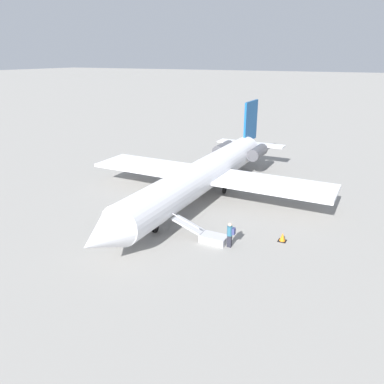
{
  "coord_description": "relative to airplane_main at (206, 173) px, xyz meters",
  "views": [
    {
      "loc": [
        27.94,
        13.31,
        11.94
      ],
      "look_at": [
        3.46,
        0.85,
        1.93
      ],
      "focal_mm": 35.0,
      "sensor_mm": 36.0,
      "label": 1
    }
  ],
  "objects": [
    {
      "name": "ground_plane",
      "position": [
        0.97,
        -0.01,
        -2.18
      ],
      "size": [
        600.0,
        600.0,
        0.0
      ],
      "primitive_type": "plane",
      "color": "gray"
    },
    {
      "name": "airplane_main",
      "position": [
        0.0,
        0.0,
        0.0
      ],
      "size": [
        29.74,
        22.17,
        7.28
      ],
      "rotation": [
        0.0,
        0.0,
        -0.01
      ],
      "color": "silver",
      "rests_on": "ground"
    },
    {
      "name": "boarding_stairs",
      "position": [
        7.91,
        3.88,
        -1.8
      ],
      "size": [
        1.11,
        4.03,
        1.78
      ],
      "rotation": [
        0.0,
        0.0,
        -1.58
      ],
      "color": "#B2B2B7",
      "rests_on": "ground"
    },
    {
      "name": "passenger",
      "position": [
        8.08,
        5.51,
        -1.18
      ],
      "size": [
        0.36,
        0.54,
        1.74
      ],
      "rotation": [
        0.0,
        0.0,
        -1.58
      ],
      "color": "#23232D",
      "rests_on": "ground"
    },
    {
      "name": "traffic_cone_near_stairs",
      "position": [
        5.65,
        8.41,
        -1.9
      ],
      "size": [
        0.56,
        0.56,
        0.61
      ],
      "color": "black",
      "rests_on": "ground"
    }
  ]
}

